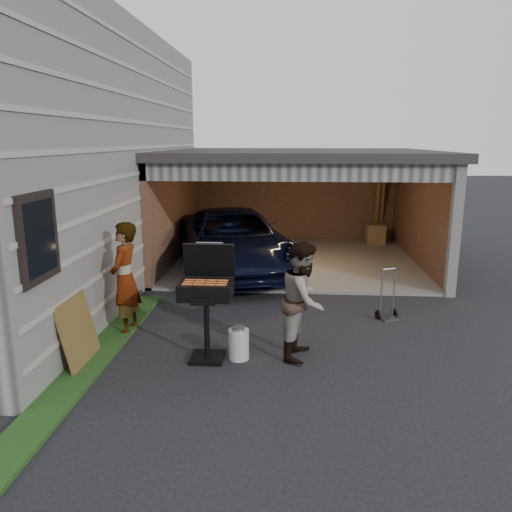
{
  "coord_description": "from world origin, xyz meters",
  "views": [
    {
      "loc": [
        0.58,
        -6.56,
        3.16
      ],
      "look_at": [
        -0.01,
        2.02,
        1.15
      ],
      "focal_mm": 35.0,
      "sensor_mm": 36.0,
      "label": 1
    }
  ],
  "objects_px": {
    "hand_truck": "(388,309)",
    "propane_tank": "(239,344)",
    "woman": "(125,279)",
    "plywood_panel": "(78,331)",
    "man": "(303,300)",
    "bbq_grill": "(206,294)",
    "minivan": "(233,243)"
  },
  "relations": [
    {
      "from": "woman",
      "to": "man",
      "type": "distance_m",
      "value": 2.99
    },
    {
      "from": "bbq_grill",
      "to": "plywood_panel",
      "type": "height_order",
      "value": "bbq_grill"
    },
    {
      "from": "hand_truck",
      "to": "plywood_panel",
      "type": "bearing_deg",
      "value": -177.82
    },
    {
      "from": "minivan",
      "to": "hand_truck",
      "type": "distance_m",
      "value": 4.44
    },
    {
      "from": "man",
      "to": "bbq_grill",
      "type": "relative_size",
      "value": 1.03
    },
    {
      "from": "bbq_grill",
      "to": "propane_tank",
      "type": "distance_m",
      "value": 0.9
    },
    {
      "from": "bbq_grill",
      "to": "hand_truck",
      "type": "bearing_deg",
      "value": 32.28
    },
    {
      "from": "minivan",
      "to": "bbq_grill",
      "type": "xyz_separation_m",
      "value": [
        0.18,
        -4.96,
        0.27
      ]
    },
    {
      "from": "man",
      "to": "bbq_grill",
      "type": "xyz_separation_m",
      "value": [
        -1.4,
        -0.19,
        0.13
      ]
    },
    {
      "from": "minivan",
      "to": "propane_tank",
      "type": "distance_m",
      "value": 5.01
    },
    {
      "from": "man",
      "to": "bbq_grill",
      "type": "distance_m",
      "value": 1.42
    },
    {
      "from": "man",
      "to": "hand_truck",
      "type": "height_order",
      "value": "man"
    },
    {
      "from": "bbq_grill",
      "to": "hand_truck",
      "type": "xyz_separation_m",
      "value": [
        2.98,
        1.88,
        -0.82
      ]
    },
    {
      "from": "minivan",
      "to": "woman",
      "type": "height_order",
      "value": "woman"
    },
    {
      "from": "woman",
      "to": "propane_tank",
      "type": "distance_m",
      "value": 2.27
    },
    {
      "from": "woman",
      "to": "hand_truck",
      "type": "distance_m",
      "value": 4.64
    },
    {
      "from": "propane_tank",
      "to": "hand_truck",
      "type": "xyz_separation_m",
      "value": [
        2.51,
        1.87,
        -0.05
      ]
    },
    {
      "from": "woman",
      "to": "man",
      "type": "relative_size",
      "value": 1.08
    },
    {
      "from": "man",
      "to": "plywood_panel",
      "type": "height_order",
      "value": "man"
    },
    {
      "from": "bbq_grill",
      "to": "hand_truck",
      "type": "relative_size",
      "value": 1.78
    },
    {
      "from": "bbq_grill",
      "to": "propane_tank",
      "type": "bearing_deg",
      "value": 1.2
    },
    {
      "from": "plywood_panel",
      "to": "hand_truck",
      "type": "bearing_deg",
      "value": 24.89
    },
    {
      "from": "man",
      "to": "hand_truck",
      "type": "xyz_separation_m",
      "value": [
        1.58,
        1.69,
        -0.69
      ]
    },
    {
      "from": "man",
      "to": "propane_tank",
      "type": "relative_size",
      "value": 3.83
    },
    {
      "from": "propane_tank",
      "to": "minivan",
      "type": "bearing_deg",
      "value": 97.41
    },
    {
      "from": "minivan",
      "to": "bbq_grill",
      "type": "height_order",
      "value": "bbq_grill"
    },
    {
      "from": "woman",
      "to": "hand_truck",
      "type": "bearing_deg",
      "value": 105.37
    },
    {
      "from": "minivan",
      "to": "bbq_grill",
      "type": "relative_size",
      "value": 3.1
    },
    {
      "from": "woman",
      "to": "plywood_panel",
      "type": "xyz_separation_m",
      "value": [
        -0.3,
        -1.24,
        -0.42
      ]
    },
    {
      "from": "woman",
      "to": "hand_truck",
      "type": "height_order",
      "value": "woman"
    },
    {
      "from": "man",
      "to": "hand_truck",
      "type": "relative_size",
      "value": 1.84
    },
    {
      "from": "hand_truck",
      "to": "propane_tank",
      "type": "bearing_deg",
      "value": -166.07
    }
  ]
}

